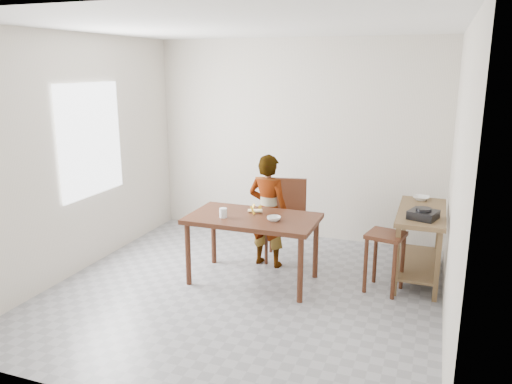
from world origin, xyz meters
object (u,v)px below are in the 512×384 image
(child, at_px, (268,211))
(dining_chair, at_px, (285,221))
(prep_counter, at_px, (419,245))
(stool, at_px, (384,262))
(dining_table, at_px, (253,249))

(child, distance_m, dining_chair, 0.34)
(prep_counter, relative_size, stool, 1.86)
(dining_table, height_order, prep_counter, prep_counter)
(dining_chair, height_order, stool, dining_chair)
(dining_table, height_order, dining_chair, dining_chair)
(prep_counter, bearing_deg, dining_chair, 178.27)
(dining_table, distance_m, dining_chair, 0.77)
(prep_counter, relative_size, child, 0.89)
(dining_chair, bearing_deg, dining_table, -111.48)
(dining_table, relative_size, stool, 2.17)
(prep_counter, relative_size, dining_chair, 1.22)
(prep_counter, bearing_deg, dining_table, -157.85)
(dining_table, relative_size, dining_chair, 1.43)
(dining_chair, relative_size, stool, 1.52)
(child, bearing_deg, dining_table, 96.77)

